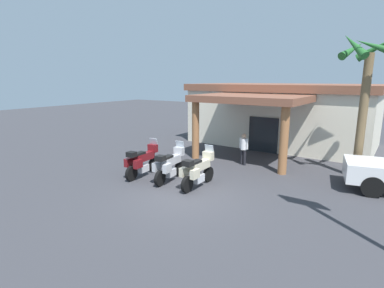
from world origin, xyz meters
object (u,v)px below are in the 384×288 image
Objects in this scene: motorcycle_maroon at (142,161)px; motorcycle_cream at (198,171)px; motel_building at (282,113)px; palm_tree_near_portico at (367,77)px; motorcycle_silver at (170,165)px; pedestrian at (244,147)px.

motorcycle_cream is (2.83, 0.18, 0.00)m from motorcycle_maroon.
motorcycle_maroon is 2.84m from motorcycle_cream.
motel_building is 7.84m from palm_tree_near_portico.
motorcycle_silver is at bearing -86.20° from motorcycle_maroon.
motorcycle_maroon is 1.36× the size of pedestrian.
motel_building reaches higher than motorcycle_silver.
pedestrian reaches higher than motorcycle_cream.
palm_tree_near_portico is at bearing -45.40° from motorcycle_cream.
motorcycle_maroon is at bearing 95.09° from motorcycle_cream.
motorcycle_cream is (-0.15, -10.41, -1.35)m from motel_building.
palm_tree_near_portico reaches higher than pedestrian.
pedestrian is at bearing -87.26° from motel_building.
pedestrian reaches higher than motorcycle_maroon.
motorcycle_silver is at bearing 92.04° from motorcycle_cream.
motorcycle_cream is at bearing -89.23° from motorcycle_maroon.
palm_tree_near_portico is at bearing -64.23° from pedestrian.
motel_building is at bearing -18.69° from motorcycle_maroon.
motorcycle_silver is at bearing -96.38° from motel_building.
motorcycle_cream is 8.07m from palm_tree_near_portico.
pedestrian is (1.63, 4.04, 0.24)m from motorcycle_silver.
pedestrian is 6.16m from palm_tree_near_portico.
palm_tree_near_portico is (8.07, 5.10, 3.69)m from motorcycle_maroon.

